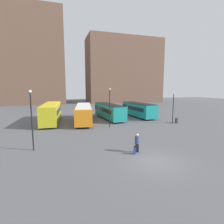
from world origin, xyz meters
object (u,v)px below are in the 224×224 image
(traveler, at_px, (137,141))
(bus_0, at_px, (51,112))
(bus_3, at_px, (138,109))
(bus_1, at_px, (84,113))
(bus_2, at_px, (109,111))
(trash_bin, at_px, (177,120))
(lamp_post_1, at_px, (110,105))
(lamp_post_2, at_px, (173,105))
(suitcase, at_px, (134,151))
(lamp_post_0, at_px, (32,115))

(traveler, bearing_deg, bus_0, 47.06)
(bus_3, distance_m, traveler, 19.89)
(bus_1, bearing_deg, bus_0, 89.41)
(bus_0, relative_size, bus_3, 1.14)
(bus_0, height_order, traveler, bus_0)
(bus_2, relative_size, bus_3, 1.12)
(bus_1, bearing_deg, trash_bin, -103.12)
(lamp_post_1, xyz_separation_m, lamp_post_2, (10.50, -0.48, -0.38))
(suitcase, bearing_deg, trash_bin, -27.34)
(lamp_post_1, bearing_deg, trash_bin, -1.06)
(traveler, bearing_deg, bus_2, 14.25)
(bus_1, relative_size, suitcase, 15.12)
(bus_3, relative_size, lamp_post_2, 1.92)
(bus_0, distance_m, bus_2, 10.30)
(bus_2, height_order, lamp_post_1, lamp_post_1)
(bus_1, height_order, traveler, bus_1)
(bus_1, relative_size, lamp_post_1, 2.09)
(bus_0, bearing_deg, bus_2, -81.47)
(lamp_post_1, distance_m, lamp_post_2, 10.52)
(traveler, relative_size, lamp_post_2, 0.35)
(lamp_post_0, distance_m, trash_bin, 22.31)
(bus_0, xyz_separation_m, lamp_post_2, (18.82, -6.84, 1.26))
(lamp_post_2, xyz_separation_m, trash_bin, (0.99, 0.27, -2.56))
(lamp_post_0, bearing_deg, traveler, -20.04)
(lamp_post_0, bearing_deg, bus_1, 63.12)
(lamp_post_0, bearing_deg, lamp_post_2, 18.59)
(bus_1, relative_size, bus_2, 1.11)
(bus_0, relative_size, lamp_post_1, 1.92)
(lamp_post_1, height_order, trash_bin, lamp_post_1)
(bus_2, bearing_deg, suitcase, 166.57)
(bus_0, bearing_deg, traveler, -151.01)
(bus_2, relative_size, lamp_post_2, 2.15)
(suitcase, bearing_deg, bus_2, 13.14)
(bus_1, distance_m, traveler, 16.21)
(lamp_post_2, bearing_deg, traveler, -137.79)
(bus_1, bearing_deg, suitcase, -164.17)
(suitcase, distance_m, lamp_post_0, 9.77)
(bus_1, relative_size, bus_3, 1.25)
(bus_0, bearing_deg, lamp_post_1, -123.28)
(bus_2, distance_m, bus_3, 6.26)
(bus_0, xyz_separation_m, lamp_post_0, (-1.18, -13.57, 1.56))
(lamp_post_0, bearing_deg, trash_bin, 18.42)
(traveler, height_order, lamp_post_0, lamp_post_0)
(bus_0, bearing_deg, bus_1, -94.88)
(traveler, relative_size, suitcase, 2.18)
(bus_0, height_order, lamp_post_1, lamp_post_1)
(bus_3, bearing_deg, lamp_post_0, 124.53)
(traveler, distance_m, lamp_post_0, 9.82)
(bus_2, xyz_separation_m, trash_bin, (9.55, -7.36, -1.07))
(bus_2, distance_m, suitcase, 18.22)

